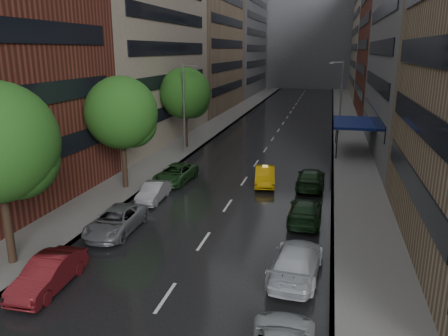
{
  "coord_description": "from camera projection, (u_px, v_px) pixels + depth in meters",
  "views": [
    {
      "loc": [
        6.47,
        -11.86,
        10.51
      ],
      "look_at": [
        0.0,
        14.93,
        3.0
      ],
      "focal_mm": 35.0,
      "sensor_mm": 36.0,
      "label": 1
    }
  ],
  "objects": [
    {
      "name": "buildings_left",
      "position": [
        197.0,
        14.0,
        69.68
      ],
      "size": [
        8.0,
        108.0,
        38.0
      ],
      "color": "maroon",
      "rests_on": "ground"
    },
    {
      "name": "buildings_right",
      "position": [
        398.0,
        16.0,
        61.18
      ],
      "size": [
        8.05,
        109.1,
        36.0
      ],
      "color": "#937A5B",
      "rests_on": "ground"
    },
    {
      "name": "taxi",
      "position": [
        265.0,
        176.0,
        34.92
      ],
      "size": [
        2.12,
        4.55,
        1.44
      ],
      "primitive_type": "imported",
      "rotation": [
        0.0,
        0.0,
        0.14
      ],
      "color": "#FAB70D",
      "rests_on": "ground"
    },
    {
      "name": "street_lamp_right",
      "position": [
        340.0,
        96.0,
        54.52
      ],
      "size": [
        1.74,
        0.22,
        9.0
      ],
      "color": "gray",
      "rests_on": "sidewalk_right"
    },
    {
      "name": "road",
      "position": [
        282.0,
        125.0,
        62.24
      ],
      "size": [
        14.0,
        140.0,
        0.01
      ],
      "primitive_type": "cube",
      "color": "black",
      "rests_on": "ground"
    },
    {
      "name": "parked_cars_right",
      "position": [
        302.0,
        231.0,
        24.34
      ],
      "size": [
        2.6,
        25.72,
        1.57
      ],
      "color": "#A6ACB0",
      "rests_on": "ground"
    },
    {
      "name": "awning",
      "position": [
        353.0,
        123.0,
        45.32
      ],
      "size": [
        4.0,
        8.0,
        3.12
      ],
      "color": "navy",
      "rests_on": "sidewalk_right"
    },
    {
      "name": "street_lamp_left",
      "position": [
        185.0,
        107.0,
        43.95
      ],
      "size": [
        1.74,
        0.22,
        9.0
      ],
      "color": "gray",
      "rests_on": "sidewalk_left"
    },
    {
      "name": "sidewalk_right",
      "position": [
        347.0,
        128.0,
        60.19
      ],
      "size": [
        4.0,
        140.0,
        0.15
      ],
      "primitive_type": "cube",
      "color": "gray",
      "rests_on": "ground"
    },
    {
      "name": "sidewalk_left",
      "position": [
        221.0,
        123.0,
        64.26
      ],
      "size": [
        4.0,
        140.0,
        0.15
      ],
      "primitive_type": "cube",
      "color": "gray",
      "rests_on": "ground"
    },
    {
      "name": "tree_far",
      "position": [
        185.0,
        93.0,
        46.54
      ],
      "size": [
        5.48,
        5.48,
        8.73
      ],
      "color": "#382619",
      "rests_on": "ground"
    },
    {
      "name": "parked_cars_left",
      "position": [
        137.0,
        204.0,
        28.63
      ],
      "size": [
        2.74,
        21.85,
        1.48
      ],
      "color": "#581115",
      "rests_on": "ground"
    },
    {
      "name": "building_far",
      "position": [
        311.0,
        29.0,
        121.81
      ],
      "size": [
        40.0,
        14.0,
        32.0
      ],
      "primitive_type": "cube",
      "color": "slate",
      "rests_on": "ground"
    },
    {
      "name": "tree_mid",
      "position": [
        121.0,
        113.0,
        32.52
      ],
      "size": [
        5.44,
        5.44,
        8.66
      ],
      "color": "#382619",
      "rests_on": "ground"
    }
  ]
}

